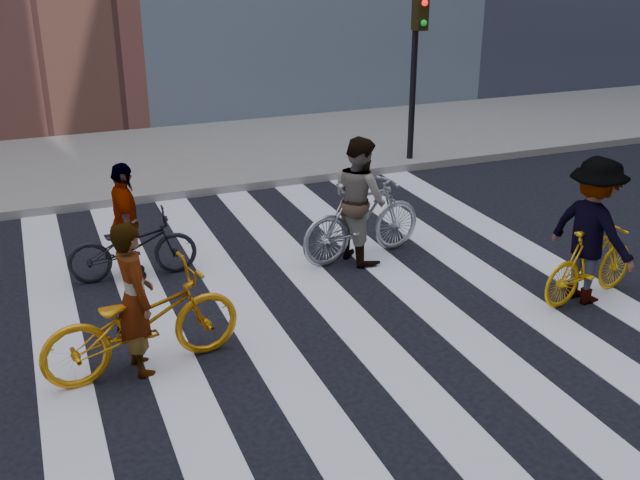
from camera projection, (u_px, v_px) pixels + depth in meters
ground at (300, 319)px, 9.03m from camera, size 100.00×100.00×0.00m
sidewalk_far at (173, 158)px, 15.45m from camera, size 100.00×5.00×0.15m
zebra_crosswalk at (300, 319)px, 9.02m from camera, size 8.25×10.00×0.01m
traffic_signal at (417, 51)px, 14.28m from camera, size 0.22×0.42×3.33m
bike_yellow_left at (142, 322)px, 7.79m from camera, size 2.20×1.04×1.11m
bike_silver_mid at (362, 219)px, 10.57m from camera, size 2.02×0.87×1.18m
bike_yellow_right at (591, 263)px, 9.39m from camera, size 1.67×0.75×0.97m
bike_dark_rear at (132, 246)px, 10.00m from camera, size 1.74×0.69×0.90m
rider_left at (135, 298)px, 7.67m from camera, size 0.49×0.66×1.68m
rider_mid at (359, 199)px, 10.44m from camera, size 0.81×0.97×1.79m
rider_right at (592, 231)px, 9.20m from camera, size 0.90×1.31×1.86m
rider_rear at (126, 222)px, 9.85m from camera, size 0.44×0.96×1.61m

